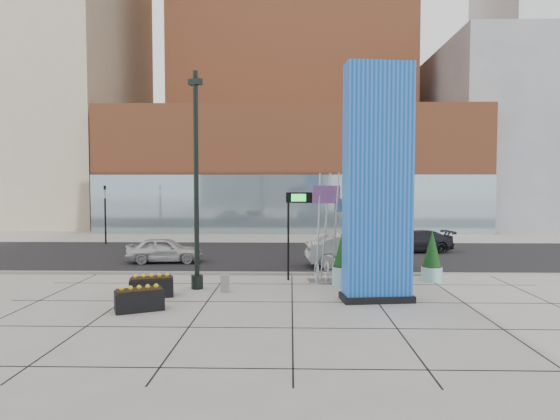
{
  "coord_description": "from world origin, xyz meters",
  "views": [
    {
      "loc": [
        0.95,
        -17.23,
        4.09
      ],
      "look_at": [
        0.5,
        2.0,
        3.09
      ],
      "focal_mm": 30.0,
      "sensor_mm": 36.0,
      "label": 1
    }
  ],
  "objects_px": {
    "concrete_bollard": "(225,283)",
    "car_white_west": "(165,250)",
    "blue_pylon": "(378,187)",
    "lamp_post": "(196,201)",
    "car_silver_mid": "(355,251)",
    "overhead_street_sign": "(303,205)",
    "public_art_sculpture": "(333,253)"
  },
  "relations": [
    {
      "from": "overhead_street_sign",
      "to": "car_silver_mid",
      "type": "xyz_separation_m",
      "value": [
        2.71,
        3.4,
        -2.44
      ]
    },
    {
      "from": "lamp_post",
      "to": "blue_pylon",
      "type": "bearing_deg",
      "value": -14.6
    },
    {
      "from": "car_white_west",
      "to": "overhead_street_sign",
      "type": "bearing_deg",
      "value": -126.41
    },
    {
      "from": "concrete_bollard",
      "to": "overhead_street_sign",
      "type": "relative_size",
      "value": 0.18
    },
    {
      "from": "car_white_west",
      "to": "car_silver_mid",
      "type": "height_order",
      "value": "car_silver_mid"
    },
    {
      "from": "public_art_sculpture",
      "to": "concrete_bollard",
      "type": "bearing_deg",
      "value": -162.39
    },
    {
      "from": "concrete_bollard",
      "to": "car_white_west",
      "type": "height_order",
      "value": "car_white_west"
    },
    {
      "from": "concrete_bollard",
      "to": "car_white_west",
      "type": "bearing_deg",
      "value": 121.64
    },
    {
      "from": "car_white_west",
      "to": "lamp_post",
      "type": "bearing_deg",
      "value": -159.2
    },
    {
      "from": "blue_pylon",
      "to": "car_white_west",
      "type": "bearing_deg",
      "value": 134.06
    },
    {
      "from": "blue_pylon",
      "to": "lamp_post",
      "type": "relative_size",
      "value": 0.98
    },
    {
      "from": "lamp_post",
      "to": "car_white_west",
      "type": "xyz_separation_m",
      "value": [
        -2.96,
        6.19,
        -2.83
      ]
    },
    {
      "from": "blue_pylon",
      "to": "car_white_west",
      "type": "height_order",
      "value": "blue_pylon"
    },
    {
      "from": "car_white_west",
      "to": "public_art_sculpture",
      "type": "bearing_deg",
      "value": -123.6
    },
    {
      "from": "public_art_sculpture",
      "to": "car_silver_mid",
      "type": "distance_m",
      "value": 3.91
    },
    {
      "from": "blue_pylon",
      "to": "lamp_post",
      "type": "distance_m",
      "value": 7.01
    },
    {
      "from": "concrete_bollard",
      "to": "car_silver_mid",
      "type": "distance_m",
      "value": 8.12
    },
    {
      "from": "lamp_post",
      "to": "concrete_bollard",
      "type": "height_order",
      "value": "lamp_post"
    },
    {
      "from": "blue_pylon",
      "to": "concrete_bollard",
      "type": "bearing_deg",
      "value": 160.95
    },
    {
      "from": "overhead_street_sign",
      "to": "blue_pylon",
      "type": "bearing_deg",
      "value": -49.32
    },
    {
      "from": "concrete_bollard",
      "to": "car_white_west",
      "type": "distance_m",
      "value": 7.91
    },
    {
      "from": "public_art_sculpture",
      "to": "overhead_street_sign",
      "type": "height_order",
      "value": "public_art_sculpture"
    },
    {
      "from": "car_white_west",
      "to": "car_silver_mid",
      "type": "xyz_separation_m",
      "value": [
        9.93,
        -1.05,
        0.15
      ]
    },
    {
      "from": "public_art_sculpture",
      "to": "car_white_west",
      "type": "xyz_separation_m",
      "value": [
        -8.47,
        4.66,
        -0.55
      ]
    },
    {
      "from": "blue_pylon",
      "to": "concrete_bollard",
      "type": "xyz_separation_m",
      "value": [
        -5.58,
        1.22,
        -3.7
      ]
    },
    {
      "from": "blue_pylon",
      "to": "public_art_sculpture",
      "type": "xyz_separation_m",
      "value": [
        -1.26,
        3.29,
        -2.81
      ]
    },
    {
      "from": "blue_pylon",
      "to": "lamp_post",
      "type": "height_order",
      "value": "lamp_post"
    },
    {
      "from": "public_art_sculpture",
      "to": "overhead_street_sign",
      "type": "distance_m",
      "value": 2.41
    },
    {
      "from": "concrete_bollard",
      "to": "public_art_sculpture",
      "type": "bearing_deg",
      "value": 25.54
    },
    {
      "from": "concrete_bollard",
      "to": "overhead_street_sign",
      "type": "xyz_separation_m",
      "value": [
        3.07,
        2.28,
        2.93
      ]
    },
    {
      "from": "lamp_post",
      "to": "overhead_street_sign",
      "type": "distance_m",
      "value": 4.61
    },
    {
      "from": "car_silver_mid",
      "to": "concrete_bollard",
      "type": "bearing_deg",
      "value": 130.3
    }
  ]
}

